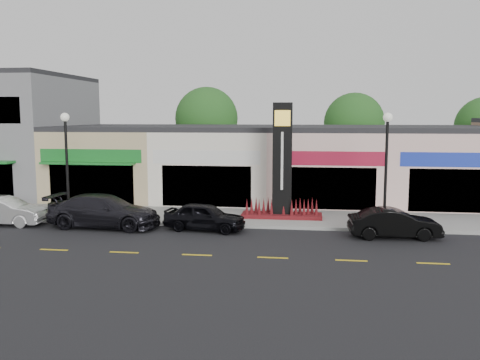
% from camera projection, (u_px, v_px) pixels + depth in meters
% --- Properties ---
extents(ground, '(120.00, 120.00, 0.00)m').
position_uv_depth(ground, '(211.00, 237.00, 23.04)').
color(ground, black).
rests_on(ground, ground).
extents(sidewalk, '(52.00, 4.30, 0.15)m').
position_uv_depth(sidewalk, '(226.00, 217.00, 27.30)').
color(sidewalk, gray).
rests_on(sidewalk, ground).
extents(curb, '(52.00, 0.20, 0.15)m').
position_uv_depth(curb, '(219.00, 226.00, 25.09)').
color(curb, gray).
rests_on(curb, ground).
extents(shop_beige, '(7.00, 10.85, 4.80)m').
position_uv_depth(shop_beige, '(121.00, 160.00, 35.10)').
color(shop_beige, tan).
rests_on(shop_beige, ground).
extents(shop_cream, '(7.00, 10.01, 4.80)m').
position_uv_depth(shop_cream, '(220.00, 162.00, 34.21)').
color(shop_cream, silver).
rests_on(shop_cream, ground).
extents(shop_pink_w, '(7.00, 10.01, 4.80)m').
position_uv_depth(shop_pink_w, '(325.00, 163.00, 33.31)').
color(shop_pink_w, beige).
rests_on(shop_pink_w, ground).
extents(shop_pink_e, '(7.00, 10.01, 4.80)m').
position_uv_depth(shop_pink_e, '(436.00, 164.00, 32.41)').
color(shop_pink_e, beige).
rests_on(shop_pink_e, ground).
extents(tree_rear_west, '(5.20, 5.20, 7.83)m').
position_uv_depth(tree_rear_west, '(207.00, 119.00, 42.07)').
color(tree_rear_west, '#382619').
rests_on(tree_rear_west, ground).
extents(tree_rear_mid, '(4.80, 4.80, 7.29)m').
position_uv_depth(tree_rear_mid, '(354.00, 123.00, 40.57)').
color(tree_rear_mid, '#382619').
rests_on(tree_rear_mid, ground).
extents(lamp_west_near, '(0.44, 0.44, 5.47)m').
position_uv_depth(lamp_west_near, '(67.00, 155.00, 26.08)').
color(lamp_west_near, black).
rests_on(lamp_west_near, sidewalk).
extents(lamp_east_near, '(0.44, 0.44, 5.47)m').
position_uv_depth(lamp_east_near, '(386.00, 158.00, 24.03)').
color(lamp_east_near, black).
rests_on(lamp_east_near, sidewalk).
extents(pylon_sign, '(4.20, 1.30, 6.00)m').
position_uv_depth(pylon_sign, '(282.00, 177.00, 26.49)').
color(pylon_sign, '#560E1B').
rests_on(pylon_sign, sidewalk).
extents(car_white_van, '(1.53, 4.28, 1.41)m').
position_uv_depth(car_white_van, '(4.00, 211.00, 25.57)').
color(car_white_van, silver).
rests_on(car_white_van, ground).
extents(car_dark_sedan, '(2.61, 5.71, 1.62)m').
position_uv_depth(car_dark_sedan, '(104.00, 211.00, 25.01)').
color(car_dark_sedan, black).
rests_on(car_dark_sedan, ground).
extents(car_black_sedan, '(2.15, 4.11, 1.34)m').
position_uv_depth(car_black_sedan, '(205.00, 217.00, 24.35)').
color(car_black_sedan, black).
rests_on(car_black_sedan, ground).
extents(car_black_conv, '(1.66, 4.11, 1.33)m').
position_uv_depth(car_black_conv, '(394.00, 223.00, 22.84)').
color(car_black_conv, black).
rests_on(car_black_conv, ground).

